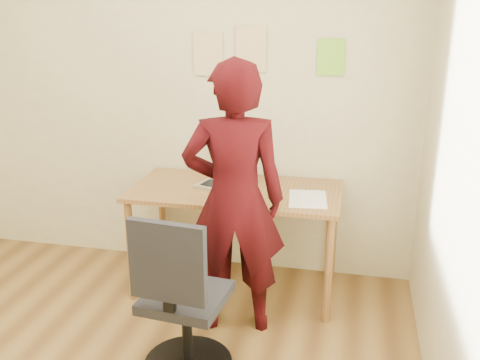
% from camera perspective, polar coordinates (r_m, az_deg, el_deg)
% --- Properties ---
extents(room, '(3.58, 3.58, 2.78)m').
position_cam_1_polar(room, '(2.37, -21.01, 3.22)').
color(room, brown).
rests_on(room, ground).
extents(desk, '(1.40, 0.70, 0.74)m').
position_cam_1_polar(desk, '(3.60, -0.44, -2.26)').
color(desk, olive).
rests_on(desk, ground).
extents(laptop, '(0.40, 0.37, 0.24)m').
position_cam_1_polar(laptop, '(3.65, -1.47, 0.30)').
color(laptop, '#B5B5BD').
rests_on(laptop, desk).
extents(paper_sheet, '(0.27, 0.36, 0.00)m').
position_cam_1_polar(paper_sheet, '(3.42, 7.25, -2.00)').
color(paper_sheet, white).
rests_on(paper_sheet, desk).
extents(phone, '(0.11, 0.12, 0.01)m').
position_cam_1_polar(phone, '(3.39, 1.59, -1.97)').
color(phone, black).
rests_on(phone, desk).
extents(wall_note_left, '(0.21, 0.00, 0.30)m').
position_cam_1_polar(wall_note_left, '(3.80, -3.42, 13.29)').
color(wall_note_left, '#DFBC85').
rests_on(wall_note_left, room).
extents(wall_note_mid, '(0.21, 0.00, 0.30)m').
position_cam_1_polar(wall_note_mid, '(3.73, 1.17, 13.78)').
color(wall_note_mid, '#DFBC85').
rests_on(wall_note_mid, room).
extents(wall_note_right, '(0.18, 0.00, 0.24)m').
position_cam_1_polar(wall_note_right, '(3.67, 9.68, 12.79)').
color(wall_note_right, '#83D730').
rests_on(wall_note_right, room).
extents(office_chair, '(0.49, 0.49, 0.94)m').
position_cam_1_polar(office_chair, '(2.89, -6.27, -13.43)').
color(office_chair, black).
rests_on(office_chair, ground).
extents(person, '(0.67, 0.51, 1.65)m').
position_cam_1_polar(person, '(3.12, -0.63, -2.18)').
color(person, black).
rests_on(person, ground).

